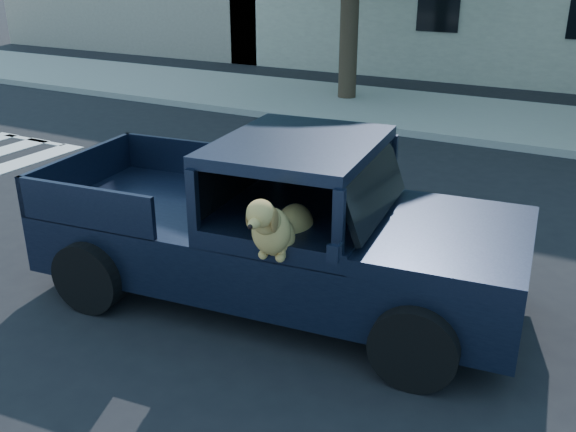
% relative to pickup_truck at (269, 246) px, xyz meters
% --- Properties ---
extents(ground, '(120.00, 120.00, 0.00)m').
position_rel_pickup_truck_xyz_m(ground, '(0.74, -0.23, -0.59)').
color(ground, black).
rests_on(ground, ground).
extents(far_sidewalk, '(60.00, 4.00, 0.15)m').
position_rel_pickup_truck_xyz_m(far_sidewalk, '(0.74, 8.97, -0.52)').
color(far_sidewalk, gray).
rests_on(far_sidewalk, ground).
extents(pickup_truck, '(5.10, 2.70, 1.76)m').
position_rel_pickup_truck_xyz_m(pickup_truck, '(0.00, 0.00, 0.00)').
color(pickup_truck, black).
rests_on(pickup_truck, ground).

